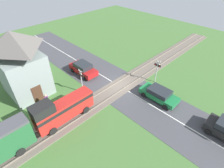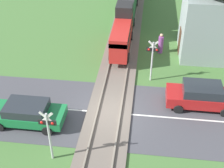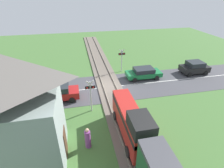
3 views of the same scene
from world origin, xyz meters
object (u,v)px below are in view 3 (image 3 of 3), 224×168
object	(u,v)px
car_near_crossing	(144,73)
pedestrian_by_station	(88,139)
crossing_signal_west_approach	(122,57)
station_building	(12,116)
car_behind_queue	(195,67)
car_far_side	(57,93)
crossing_signal_east_approach	(91,92)

from	to	relation	value
car_near_crossing	pedestrian_by_station	world-z (taller)	pedestrian_by_station
pedestrian_by_station	crossing_signal_west_approach	bearing A→B (deg)	-114.84
station_building	pedestrian_by_station	distance (m)	5.08
car_near_crossing	car_behind_queue	bearing A→B (deg)	180.00
car_far_side	crossing_signal_east_approach	size ratio (longest dim) A/B	1.38
car_near_crossing	car_far_side	bearing A→B (deg)	15.46
station_building	car_far_side	bearing A→B (deg)	-102.98
crossing_signal_west_approach	car_behind_queue	bearing A→B (deg)	164.72
crossing_signal_east_approach	car_behind_queue	bearing A→B (deg)	-159.27
car_far_side	crossing_signal_west_approach	distance (m)	9.92
car_behind_queue	pedestrian_by_station	xyz separation A→B (m)	(15.12, 9.69, -0.07)
crossing_signal_west_approach	pedestrian_by_station	world-z (taller)	crossing_signal_west_approach
station_building	pedestrian_by_station	size ratio (longest dim) A/B	4.44
car_far_side	car_behind_queue	size ratio (longest dim) A/B	1.20
car_far_side	station_building	distance (m)	7.81
car_far_side	car_behind_queue	bearing A→B (deg)	-170.73
crossing_signal_west_approach	crossing_signal_east_approach	xyz separation A→B (m)	(4.98, 8.04, 0.00)
car_near_crossing	car_far_side	xyz separation A→B (m)	(10.41, 2.88, 0.10)
crossing_signal_east_approach	station_building	bearing A→B (deg)	42.89
car_near_crossing	pedestrian_by_station	bearing A→B (deg)	50.83
car_far_side	pedestrian_by_station	distance (m)	7.26
car_far_side	station_building	size ratio (longest dim) A/B	0.58
car_far_side	pedestrian_by_station	size ratio (longest dim) A/B	2.56
car_near_crossing	station_building	xyz separation A→B (m)	(12.04, 9.96, 2.97)
crossing_signal_west_approach	station_building	xyz separation A→B (m)	(9.83, 12.54, 1.67)
car_behind_queue	station_building	world-z (taller)	station_building
car_behind_queue	station_building	distance (m)	21.88
car_near_crossing	crossing_signal_west_approach	xyz separation A→B (m)	(2.22, -2.58, 1.30)
car_far_side	crossing_signal_west_approach	bearing A→B (deg)	-146.33
station_building	crossing_signal_east_approach	bearing A→B (deg)	-137.11
crossing_signal_west_approach	crossing_signal_east_approach	distance (m)	9.46
car_near_crossing	pedestrian_by_station	size ratio (longest dim) A/B	2.60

